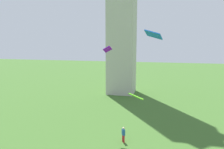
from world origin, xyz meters
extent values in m
cylinder|color=red|center=(-0.96, 22.13, 0.40)|extent=(0.15, 0.15, 0.81)
cylinder|color=red|center=(-0.77, 21.82, 0.40)|extent=(0.15, 0.15, 0.81)
cube|color=#235693|center=(-0.87, 21.97, 1.12)|extent=(0.44, 0.50, 0.64)
sphere|color=beige|center=(-0.87, 21.97, 1.56)|extent=(0.23, 0.23, 0.23)
cube|color=#69E61E|center=(1.04, 17.29, 6.28)|extent=(1.25, 0.87, 0.66)
cube|color=blue|center=(2.03, 20.96, 11.19)|extent=(1.67, 1.52, 0.96)
cube|color=#9113EC|center=(-3.16, 24.01, 9.76)|extent=(0.78, 1.33, 0.85)
camera|label=1|loc=(3.22, 1.25, 10.41)|focal=33.74mm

